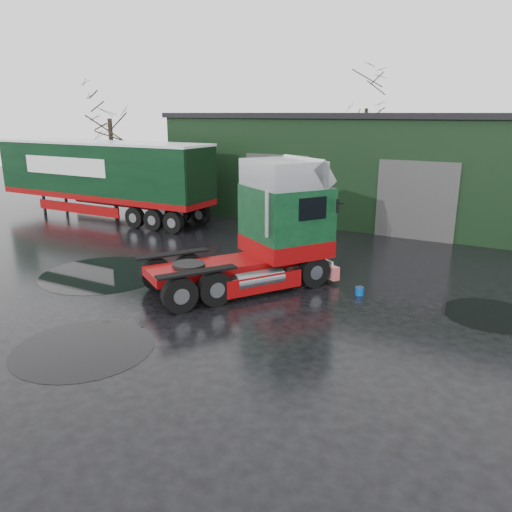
{
  "coord_description": "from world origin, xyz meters",
  "views": [
    {
      "loc": [
        7.4,
        -11.9,
        6.33
      ],
      "look_at": [
        -0.56,
        2.02,
        1.7
      ],
      "focal_mm": 35.0,
      "sensor_mm": 36.0,
      "label": 1
    }
  ],
  "objects_px": {
    "hero_tractor": "(235,227)",
    "wash_bucket": "(359,291)",
    "warehouse": "(440,167)",
    "tree_left": "(112,146)",
    "tree_back_a": "(365,132)",
    "trailer_left": "(102,180)"
  },
  "relations": [
    {
      "from": "trailer_left",
      "to": "wash_bucket",
      "type": "relative_size",
      "value": 47.99
    },
    {
      "from": "hero_tractor",
      "to": "trailer_left",
      "type": "distance_m",
      "value": 15.67
    },
    {
      "from": "warehouse",
      "to": "tree_left",
      "type": "height_order",
      "value": "tree_left"
    },
    {
      "from": "warehouse",
      "to": "tree_left",
      "type": "distance_m",
      "value": 20.64
    },
    {
      "from": "tree_left",
      "to": "trailer_left",
      "type": "bearing_deg",
      "value": -63.43
    },
    {
      "from": "trailer_left",
      "to": "wash_bucket",
      "type": "xyz_separation_m",
      "value": [
        18.27,
        -5.42,
        -2.2
      ]
    },
    {
      "from": "warehouse",
      "to": "wash_bucket",
      "type": "height_order",
      "value": "warehouse"
    },
    {
      "from": "warehouse",
      "to": "hero_tractor",
      "type": "relative_size",
      "value": 4.27
    },
    {
      "from": "trailer_left",
      "to": "warehouse",
      "type": "bearing_deg",
      "value": -61.41
    },
    {
      "from": "tree_left",
      "to": "warehouse",
      "type": "bearing_deg",
      "value": 22.83
    },
    {
      "from": "warehouse",
      "to": "tree_back_a",
      "type": "distance_m",
      "value": 12.9
    },
    {
      "from": "warehouse",
      "to": "tree_back_a",
      "type": "bearing_deg",
      "value": 128.66
    },
    {
      "from": "warehouse",
      "to": "trailer_left",
      "type": "distance_m",
      "value": 20.61
    },
    {
      "from": "tree_left",
      "to": "tree_back_a",
      "type": "xyz_separation_m",
      "value": [
        11.0,
        18.0,
        0.5
      ]
    },
    {
      "from": "hero_tractor",
      "to": "wash_bucket",
      "type": "height_order",
      "value": "hero_tractor"
    },
    {
      "from": "hero_tractor",
      "to": "tree_back_a",
      "type": "bearing_deg",
      "value": 130.6
    },
    {
      "from": "warehouse",
      "to": "tree_back_a",
      "type": "height_order",
      "value": "tree_back_a"
    },
    {
      "from": "hero_tractor",
      "to": "tree_left",
      "type": "xyz_separation_m",
      "value": [
        -15.02,
        8.99,
        1.89
      ]
    },
    {
      "from": "hero_tractor",
      "to": "wash_bucket",
      "type": "xyz_separation_m",
      "value": [
        4.25,
        1.57,
        -2.21
      ]
    },
    {
      "from": "trailer_left",
      "to": "tree_left",
      "type": "bearing_deg",
      "value": 26.11
    },
    {
      "from": "warehouse",
      "to": "hero_tractor",
      "type": "distance_m",
      "value": 17.47
    },
    {
      "from": "hero_tractor",
      "to": "trailer_left",
      "type": "bearing_deg",
      "value": -174.37
    }
  ]
}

